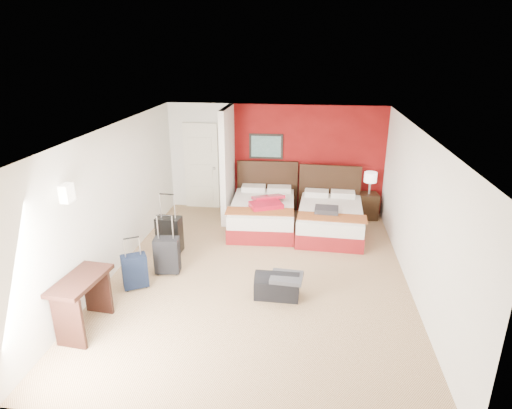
% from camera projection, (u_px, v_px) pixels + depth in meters
% --- Properties ---
extents(ground, '(6.50, 6.50, 0.00)m').
position_uv_depth(ground, '(259.00, 275.00, 7.50)').
color(ground, tan).
rests_on(ground, ground).
extents(room_walls, '(5.02, 6.52, 2.50)m').
position_uv_depth(room_walls, '(196.00, 179.00, 8.55)').
color(room_walls, white).
rests_on(room_walls, ground).
extents(red_accent_panel, '(3.50, 0.04, 2.50)m').
position_uv_depth(red_accent_panel, '(307.00, 160.00, 9.99)').
color(red_accent_panel, maroon).
rests_on(red_accent_panel, ground).
extents(partition_wall, '(0.12, 1.20, 2.50)m').
position_uv_depth(partition_wall, '(228.00, 164.00, 9.62)').
color(partition_wall, silver).
rests_on(partition_wall, ground).
extents(entry_door, '(0.82, 0.06, 2.05)m').
position_uv_depth(entry_door, '(201.00, 166.00, 10.33)').
color(entry_door, silver).
rests_on(entry_door, ground).
extents(bed_left, '(1.43, 1.98, 0.58)m').
position_uv_depth(bed_left, '(263.00, 215.00, 9.37)').
color(bed_left, white).
rests_on(bed_left, ground).
extents(bed_right, '(1.41, 1.94, 0.56)m').
position_uv_depth(bed_right, '(330.00, 220.00, 9.09)').
color(bed_right, silver).
rests_on(bed_right, ground).
extents(red_suitcase_open, '(0.94, 1.07, 0.11)m').
position_uv_depth(red_suitcase_open, '(267.00, 202.00, 9.15)').
color(red_suitcase_open, '#AF0F27').
rests_on(red_suitcase_open, bed_left).
extents(jacket_bundle, '(0.49, 0.40, 0.11)m').
position_uv_depth(jacket_bundle, '(327.00, 210.00, 8.71)').
color(jacket_bundle, '#343338').
rests_on(jacket_bundle, bed_right).
extents(nightstand, '(0.46, 0.46, 0.59)m').
position_uv_depth(nightstand, '(368.00, 206.00, 9.89)').
color(nightstand, black).
rests_on(nightstand, ground).
extents(table_lamp, '(0.33, 0.33, 0.50)m').
position_uv_depth(table_lamp, '(370.00, 183.00, 9.70)').
color(table_lamp, silver).
rests_on(table_lamp, nightstand).
extents(suitcase_black, '(0.47, 0.31, 0.69)m').
position_uv_depth(suitcase_black, '(170.00, 236.00, 8.21)').
color(suitcase_black, black).
rests_on(suitcase_black, ground).
extents(suitcase_charcoal, '(0.45, 0.30, 0.62)m').
position_uv_depth(suitcase_charcoal, '(167.00, 257.00, 7.47)').
color(suitcase_charcoal, black).
rests_on(suitcase_charcoal, ground).
extents(suitcase_navy, '(0.46, 0.40, 0.55)m').
position_uv_depth(suitcase_navy, '(135.00, 273.00, 7.03)').
color(suitcase_navy, black).
rests_on(suitcase_navy, ground).
extents(duffel_bag, '(0.70, 0.38, 0.35)m').
position_uv_depth(duffel_bag, '(277.00, 287.00, 6.80)').
color(duffel_bag, black).
rests_on(duffel_bag, ground).
extents(jacket_draped, '(0.52, 0.45, 0.06)m').
position_uv_depth(jacket_draped, '(287.00, 277.00, 6.66)').
color(jacket_draped, '#3E3E43').
rests_on(jacket_draped, duffel_bag).
extents(desk, '(0.57, 1.00, 0.79)m').
position_uv_depth(desk, '(84.00, 304.00, 5.96)').
color(desk, black).
rests_on(desk, ground).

